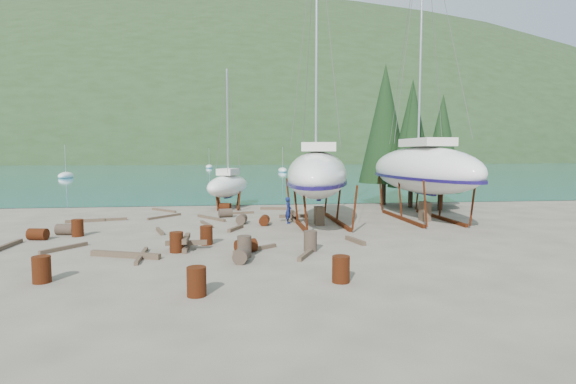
{
  "coord_description": "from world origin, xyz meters",
  "views": [
    {
      "loc": [
        -1.43,
        -21.7,
        4.23
      ],
      "look_at": [
        1.65,
        3.0,
        2.09
      ],
      "focal_mm": 28.0,
      "sensor_mm": 36.0,
      "label": 1
    }
  ],
  "objects": [
    {
      "name": "timber_pile_aft",
      "position": [
        2.38,
        6.07,
        0.3
      ],
      "size": [
        1.8,
        1.8,
        0.6
      ],
      "color": "brown",
      "rests_on": "ground"
    },
    {
      "name": "timber_9",
      "position": [
        -1.14,
        9.65,
        0.08
      ],
      "size": [
        2.45,
        0.73,
        0.15
      ],
      "primitive_type": "cube",
      "rotation": [
        0.0,
        0.0,
        1.81
      ],
      "color": "brown",
      "rests_on": "ground"
    },
    {
      "name": "worker",
      "position": [
        1.93,
        5.05,
        0.8
      ],
      "size": [
        0.49,
        0.65,
        1.61
      ],
      "primitive_type": "imported",
      "rotation": [
        0.0,
        0.0,
        1.37
      ],
      "color": "#11194D",
      "rests_on": "ground"
    },
    {
      "name": "drum_5",
      "position": [
        -0.96,
        -3.55,
        0.44
      ],
      "size": [
        0.58,
        0.58,
        0.88
      ],
      "primitive_type": "cylinder",
      "color": "#2D2823",
      "rests_on": "ground"
    },
    {
      "name": "timber_2",
      "position": [
        -10.47,
        7.07,
        0.09
      ],
      "size": [
        2.22,
        0.77,
        0.19
      ],
      "primitive_type": "cube",
      "rotation": [
        0.0,
        0.0,
        1.84
      ],
      "color": "brown",
      "rests_on": "ground"
    },
    {
      "name": "drum_17",
      "position": [
        1.92,
        -2.73,
        0.44
      ],
      "size": [
        0.58,
        0.58,
        0.88
      ],
      "primitive_type": "cylinder",
      "color": "#2D2823",
      "rests_on": "ground"
    },
    {
      "name": "drum_0",
      "position": [
        -7.67,
        -6.37,
        0.44
      ],
      "size": [
        0.58,
        0.58,
        0.88
      ],
      "primitive_type": "cylinder",
      "color": "#5A1F0F",
      "rests_on": "ground"
    },
    {
      "name": "drum_11",
      "position": [
        -0.89,
        5.23,
        0.29
      ],
      "size": [
        0.74,
        0.98,
        0.58
      ],
      "primitive_type": "cylinder",
      "rotation": [
        1.57,
        0.0,
        2.94
      ],
      "color": "#2D2823",
      "rests_on": "ground"
    },
    {
      "name": "drum_3",
      "position": [
        -2.51,
        -8.42,
        0.44
      ],
      "size": [
        0.58,
        0.58,
        0.88
      ],
      "primitive_type": "cylinder",
      "color": "#5A1F0F",
      "rests_on": "ground"
    },
    {
      "name": "drum_8",
      "position": [
        -9.31,
        2.15,
        0.44
      ],
      "size": [
        0.58,
        0.58,
        0.88
      ],
      "primitive_type": "cylinder",
      "color": "#5A1F0F",
      "rests_on": "ground"
    },
    {
      "name": "cypress_near_right",
      "position": [
        12.5,
        12.0,
        5.79
      ],
      "size": [
        3.6,
        3.6,
        10.0
      ],
      "color": "black",
      "rests_on": "ground"
    },
    {
      "name": "bay_water",
      "position": [
        0.0,
        315.0,
        0.01
      ],
      "size": [
        700.0,
        700.0,
        0.0
      ],
      "primitive_type": "plane",
      "color": "#1A6584",
      "rests_on": "ground"
    },
    {
      "name": "drum_6",
      "position": [
        0.44,
        4.59,
        0.29
      ],
      "size": [
        0.72,
        0.96,
        0.58
      ],
      "primitive_type": "cylinder",
      "rotation": [
        1.57,
        0.0,
        -0.17
      ],
      "color": "#5A1F0F",
      "rests_on": "ground"
    },
    {
      "name": "cypress_mid_right",
      "position": [
        14.0,
        10.0,
        4.92
      ],
      "size": [
        3.06,
        3.06,
        8.5
      ],
      "color": "black",
      "rests_on": "ground"
    },
    {
      "name": "drum_14",
      "position": [
        -2.65,
        -0.78,
        0.44
      ],
      "size": [
        0.58,
        0.58,
        0.88
      ],
      "primitive_type": "cylinder",
      "color": "#5A1F0F",
      "rests_on": "ground"
    },
    {
      "name": "drum_7",
      "position": [
        2.09,
        -7.56,
        0.44
      ],
      "size": [
        0.58,
        0.58,
        0.88
      ],
      "primitive_type": "cylinder",
      "color": "#5A1F0F",
      "rests_on": "ground"
    },
    {
      "name": "far_hill",
      "position": [
        0.0,
        320.0,
        0.0
      ],
      "size": [
        800.0,
        360.0,
        110.0
      ],
      "primitive_type": "ellipsoid",
      "color": "#223319",
      "rests_on": "ground"
    },
    {
      "name": "far_house_right",
      "position": [
        30.0,
        190.0,
        2.92
      ],
      "size": [
        6.6,
        5.6,
        5.6
      ],
      "color": "beige",
      "rests_on": "ground"
    },
    {
      "name": "far_house_center",
      "position": [
        -20.0,
        190.0,
        2.92
      ],
      "size": [
        6.6,
        5.6,
        5.6
      ],
      "color": "beige",
      "rests_on": "ground"
    },
    {
      "name": "cypress_back_left",
      "position": [
        11.0,
        14.0,
        6.66
      ],
      "size": [
        4.14,
        4.14,
        11.5
      ],
      "color": "black",
      "rests_on": "ground"
    },
    {
      "name": "cypress_far_right",
      "position": [
        15.5,
        13.0,
        5.21
      ],
      "size": [
        3.24,
        3.24,
        9.0
      ],
      "color": "black",
      "rests_on": "ground"
    },
    {
      "name": "moored_boat_far",
      "position": [
        -8.0,
        110.0,
        0.39
      ],
      "size": [
        2.0,
        5.0,
        6.05
      ],
      "color": "white",
      "rests_on": "ground"
    },
    {
      "name": "timber_15",
      "position": [
        -5.9,
        8.54,
        0.07
      ],
      "size": [
        1.91,
        2.24,
        0.15
      ],
      "primitive_type": "cube",
      "rotation": [
        0.0,
        0.0,
        2.44
      ],
      "color": "brown",
      "rests_on": "ground"
    },
    {
      "name": "timber_5",
      "position": [
        -0.45,
        -2.41,
        0.08
      ],
      "size": [
        1.96,
        1.54,
        0.16
      ],
      "primitive_type": "cube",
      "rotation": [
        0.0,
        0.0,
        2.22
      ],
      "color": "brown",
      "rests_on": "ground"
    },
    {
      "name": "timber_8",
      "position": [
        -1.27,
        3.05,
        0.09
      ],
      "size": [
        0.92,
        1.66,
        0.19
      ],
      "primitive_type": "cube",
      "rotation": [
        0.0,
        0.0,
        2.7
      ],
      "color": "brown",
      "rests_on": "ground"
    },
    {
      "name": "timber_6",
      "position": [
        1.68,
        11.8,
        0.1
      ],
      "size": [
        2.05,
        0.65,
        0.19
      ],
      "primitive_type": "cube",
      "rotation": [
        0.0,
        0.0,
        1.34
      ],
      "color": "brown",
      "rests_on": "ground"
    },
    {
      "name": "ground",
      "position": [
        0.0,
        0.0,
        0.0
      ],
      "size": [
        600.0,
        600.0,
        0.0
      ],
      "primitive_type": "plane",
      "color": "#5E574A",
      "rests_on": "ground"
    },
    {
      "name": "timber_16",
      "position": [
        -5.79,
        -3.01,
        0.11
      ],
      "size": [
        3.0,
        1.32,
        0.23
      ],
      "primitive_type": "cube",
      "rotation": [
        0.0,
        0.0,
        1.21
      ],
      "color": "brown",
      "rests_on": "ground"
    },
    {
      "name": "large_sailboat_near",
      "position": [
        3.69,
        4.89,
        3.01
      ],
      "size": [
        6.0,
        12.35,
        18.71
      ],
      "rotation": [
        0.0,
        0.0,
        -0.22
      ],
      "color": "white",
      "rests_on": "ground"
    },
    {
      "name": "drum_13",
      "position": [
        -3.83,
        -2.27,
        0.44
      ],
      "size": [
        0.58,
        0.58,
        0.88
      ],
      "primitive_type": "cylinder",
      "color": "#5A1F0F",
      "rests_on": "ground"
    },
    {
      "name": "timber_pile_fore",
      "position": [
        -3.47,
        -1.75,
        0.3
      ],
      "size": [
        1.8,
        1.8,
        0.6
      ],
      "color": "brown",
      "rests_on": "ground"
    },
    {
      "name": "timber_4",
      "position": [
        -5.31,
        2.73,
        0.09
      ],
      "size": [
        0.69,
        1.77,
        0.17
      ],
      "primitive_type": "cube",
      "rotation": [
        0.0,
        0.0,
        0.3
      ],
      "color": "brown",
      "rests_on": "ground"
    },
    {
      "name": "timber_0",
      "position": [
        -6.45,
        11.92,
        0.07
      ],
      "size": [
        2.04,
        2.13,
        0.14
      ],
      "primitive_type": "cube",
      "rotation": [
        0.0,
        0.0,
        0.76
      ],
      "color": "brown",
      "rests_on": "ground"
    },
    {
      "name": "timber_7",
      "position": [
        1.51,
        -3.86,
        0.09
      ],
      "size": [
        0.91,
        1.63,
        0.17
      ],
      "primitive_type": "cube",
      "rotation": [
        0.0,
        0.0,
        2.69
      ],
      "color": "brown",
      "rests_on": "ground"
    },
    {
      "name": "moored_boat_mid",
      "position": [
        10.0,
        80.0,
        0.39
      ],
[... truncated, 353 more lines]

